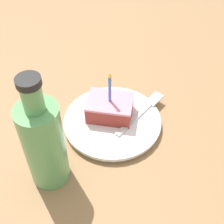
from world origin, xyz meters
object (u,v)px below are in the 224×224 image
(plate, at_px, (112,121))
(cake_slice, at_px, (110,107))
(fork, at_px, (143,110))
(bottle, at_px, (44,143))

(plate, relative_size, cake_slice, 1.81)
(cake_slice, height_order, fork, cake_slice)
(fork, bearing_deg, plate, -61.24)
(fork, bearing_deg, cake_slice, -71.79)
(plate, height_order, fork, fork)
(cake_slice, height_order, bottle, bottle)
(plate, distance_m, bottle, 0.20)
(plate, distance_m, fork, 0.08)
(cake_slice, distance_m, fork, 0.08)
(cake_slice, bearing_deg, bottle, -28.68)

